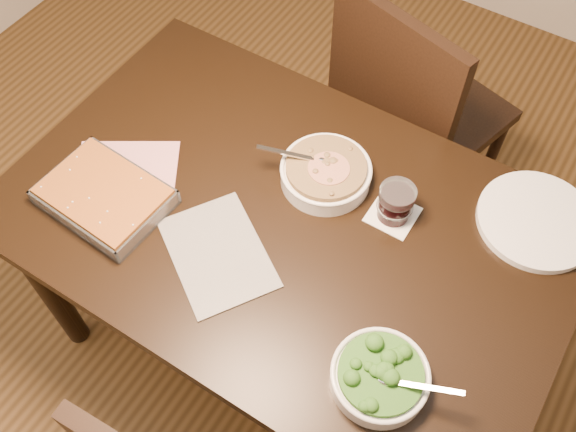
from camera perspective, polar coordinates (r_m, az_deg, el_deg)
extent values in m
plane|color=#412A12|center=(2.25, -0.08, -10.80)|extent=(4.00, 4.00, 0.00)
cube|color=black|center=(1.61, -0.10, -0.65)|extent=(1.40, 0.90, 0.04)
cube|color=black|center=(1.67, -0.10, -1.96)|extent=(1.26, 0.76, 0.08)
cylinder|color=black|center=(2.07, -20.60, -5.86)|extent=(0.07, 0.07, 0.71)
cylinder|color=black|center=(2.32, -8.27, 7.68)|extent=(0.07, 0.07, 0.71)
cylinder|color=black|center=(2.05, 20.63, -6.71)|extent=(0.07, 0.07, 0.71)
cube|color=#C33759|center=(1.73, -14.19, 3.95)|extent=(0.33, 0.30, 0.01)
cube|color=#2A2B32|center=(1.54, -6.26, -3.30)|extent=(0.36, 0.34, 0.01)
cube|color=white|center=(1.62, 9.29, 0.13)|extent=(0.11, 0.11, 0.00)
cylinder|color=white|center=(1.64, 3.37, 3.68)|extent=(0.23, 0.23, 0.04)
torus|color=white|center=(1.62, 3.41, 4.24)|extent=(0.23, 0.23, 0.01)
cylinder|color=#35200E|center=(1.62, 3.42, 4.33)|extent=(0.21, 0.21, 0.02)
cube|color=silver|center=(1.61, 0.93, 4.73)|extent=(0.13, 0.08, 0.05)
cylinder|color=maroon|center=(1.61, 3.65, 4.26)|extent=(0.11, 0.11, 0.00)
cylinder|color=white|center=(1.40, 8.12, -14.07)|extent=(0.21, 0.21, 0.04)
torus|color=white|center=(1.38, 8.24, -13.74)|extent=(0.21, 0.21, 0.01)
cylinder|color=#0F4310|center=(1.37, 8.26, -13.68)|extent=(0.18, 0.18, 0.02)
cube|color=silver|center=(1.37, 11.10, -14.07)|extent=(0.13, 0.05, 0.04)
cube|color=silver|center=(1.68, -15.80, 1.21)|extent=(0.32, 0.24, 0.01)
cube|color=#61350D|center=(1.66, -16.01, 1.75)|extent=(0.30, 0.23, 0.05)
cube|color=silver|center=(1.69, -13.46, 4.13)|extent=(0.30, 0.03, 0.04)
cube|color=silver|center=(1.63, -18.60, -0.88)|extent=(0.30, 0.03, 0.04)
cube|color=silver|center=(1.58, -12.25, -0.88)|extent=(0.02, 0.22, 0.04)
cube|color=silver|center=(1.75, -19.38, 3.98)|extent=(0.02, 0.22, 0.04)
cylinder|color=black|center=(1.58, 9.48, 0.90)|extent=(0.08, 0.08, 0.07)
cylinder|color=silver|center=(1.55, 9.73, 1.92)|extent=(0.09, 0.09, 0.03)
cylinder|color=white|center=(1.69, 21.23, -0.37)|extent=(0.29, 0.29, 0.02)
cube|color=black|center=(2.23, 11.94, 8.99)|extent=(0.57, 0.57, 0.04)
cylinder|color=black|center=(2.48, 17.44, 4.63)|extent=(0.04, 0.04, 0.45)
cylinder|color=black|center=(2.25, 11.33, -0.63)|extent=(0.04, 0.04, 0.45)
cylinder|color=black|center=(2.60, 10.56, 9.92)|extent=(0.04, 0.04, 0.45)
cylinder|color=black|center=(2.39, 4.15, 5.37)|extent=(0.04, 0.04, 0.45)
cube|color=black|center=(1.92, 9.16, 11.32)|extent=(0.46, 0.16, 0.50)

